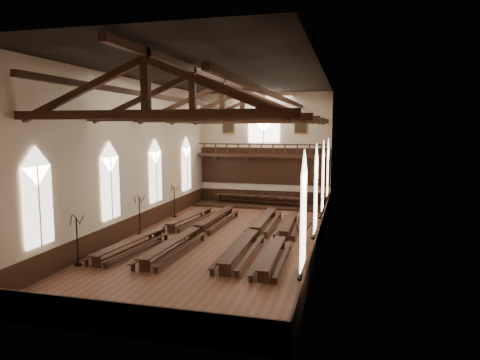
# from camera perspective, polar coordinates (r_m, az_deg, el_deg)

# --- Properties ---
(ground) EXTENTS (26.00, 26.00, 0.00)m
(ground) POSITION_cam_1_polar(r_m,az_deg,el_deg) (27.00, -2.29, -7.82)
(ground) COLOR brown
(ground) RESTS_ON ground
(room_walls) EXTENTS (26.00, 26.00, 26.00)m
(room_walls) POSITION_cam_1_polar(r_m,az_deg,el_deg) (26.11, -2.36, 6.02)
(room_walls) COLOR beige
(room_walls) RESTS_ON ground
(wainscot_band) EXTENTS (12.00, 26.00, 1.20)m
(wainscot_band) POSITION_cam_1_polar(r_m,az_deg,el_deg) (26.86, -2.30, -6.58)
(wainscot_band) COLOR black
(wainscot_band) RESTS_ON ground
(side_windows) EXTENTS (11.85, 19.80, 4.50)m
(side_windows) POSITION_cam_1_polar(r_m,az_deg,el_deg) (26.30, -2.33, 0.09)
(side_windows) COLOR white
(side_windows) RESTS_ON room_walls
(end_window) EXTENTS (2.80, 0.12, 3.80)m
(end_window) POSITION_cam_1_polar(r_m,az_deg,el_deg) (38.64, 3.20, 7.46)
(end_window) COLOR white
(end_window) RESTS_ON room_walls
(minstrels_gallery) EXTENTS (11.80, 1.24, 3.70)m
(minstrels_gallery) POSITION_cam_1_polar(r_m,az_deg,el_deg) (38.52, 3.09, 2.52)
(minstrels_gallery) COLOR #351D10
(minstrels_gallery) RESTS_ON room_walls
(portraits) EXTENTS (7.75, 0.09, 1.45)m
(portraits) POSITION_cam_1_polar(r_m,az_deg,el_deg) (38.64, 3.19, 7.28)
(portraits) COLOR brown
(portraits) RESTS_ON room_walls
(roof_trusses) EXTENTS (11.70, 25.70, 2.80)m
(roof_trusses) POSITION_cam_1_polar(r_m,az_deg,el_deg) (26.14, -2.38, 9.87)
(roof_trusses) COLOR #351D10
(roof_trusses) RESTS_ON room_walls
(refectory_row_a) EXTENTS (2.04, 13.89, 0.68)m
(refectory_row_a) POSITION_cam_1_polar(r_m,az_deg,el_deg) (27.85, -9.98, -6.40)
(refectory_row_a) COLOR #351D10
(refectory_row_a) RESTS_ON ground
(refectory_row_b) EXTENTS (1.64, 14.25, 0.73)m
(refectory_row_b) POSITION_cam_1_polar(r_m,az_deg,el_deg) (27.25, -5.79, -6.56)
(refectory_row_b) COLOR #351D10
(refectory_row_b) RESTS_ON ground
(refectory_row_c) EXTENTS (1.58, 14.23, 0.73)m
(refectory_row_c) POSITION_cam_1_polar(r_m,az_deg,el_deg) (26.57, 1.88, -6.88)
(refectory_row_c) COLOR #351D10
(refectory_row_c) RESTS_ON ground
(refectory_row_d) EXTENTS (1.51, 13.64, 0.66)m
(refectory_row_d) POSITION_cam_1_polar(r_m,az_deg,el_deg) (25.65, 5.58, -7.52)
(refectory_row_d) COLOR #351D10
(refectory_row_d) RESTS_ON ground
(dais) EXTENTS (11.40, 2.92, 0.19)m
(dais) POSITION_cam_1_polar(r_m,az_deg,el_deg) (37.80, 2.58, -3.38)
(dais) COLOR black
(dais) RESTS_ON ground
(high_table) EXTENTS (8.19, 1.73, 0.76)m
(high_table) POSITION_cam_1_polar(r_m,az_deg,el_deg) (37.67, 2.59, -2.27)
(high_table) COLOR #351D10
(high_table) RESTS_ON dais
(high_chairs) EXTENTS (5.84, 0.44, 0.96)m
(high_chairs) POSITION_cam_1_polar(r_m,az_deg,el_deg) (38.46, 2.83, -2.27)
(high_chairs) COLOR #351D10
(high_chairs) RESTS_ON dais
(candelabrum_left_near) EXTENTS (0.74, 0.79, 2.61)m
(candelabrum_left_near) POSITION_cam_1_polar(r_m,az_deg,el_deg) (23.19, -20.83, -8.75)
(candelabrum_left_near) COLOR black
(candelabrum_left_near) RESTS_ON ground
(candelabrum_left_mid) EXTENTS (0.72, 0.79, 2.57)m
(candelabrum_left_mid) POSITION_cam_1_polar(r_m,az_deg,el_deg) (28.63, -13.22, -5.53)
(candelabrum_left_mid) COLOR black
(candelabrum_left_mid) RESTS_ON ground
(candelabrum_left_far) EXTENTS (0.74, 0.74, 2.50)m
(candelabrum_left_far) POSITION_cam_1_polar(r_m,az_deg,el_deg) (33.66, -8.74, -3.60)
(candelabrum_left_far) COLOR black
(candelabrum_left_far) RESTS_ON ground
(candelabrum_right_near) EXTENTS (0.80, 0.81, 2.72)m
(candelabrum_right_near) POSITION_cam_1_polar(r_m,az_deg,el_deg) (19.97, 8.18, -10.79)
(candelabrum_right_near) COLOR black
(candelabrum_right_near) RESTS_ON ground
(candelabrum_right_mid) EXTENTS (0.75, 0.81, 2.65)m
(candelabrum_right_mid) POSITION_cam_1_polar(r_m,az_deg,el_deg) (27.12, 9.91, -6.10)
(candelabrum_right_mid) COLOR black
(candelabrum_right_mid) RESTS_ON ground
(candelabrum_right_far) EXTENTS (0.77, 0.84, 2.73)m
(candelabrum_right_far) POSITION_cam_1_polar(r_m,az_deg,el_deg) (33.16, 10.76, -3.68)
(candelabrum_right_far) COLOR black
(candelabrum_right_far) RESTS_ON ground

